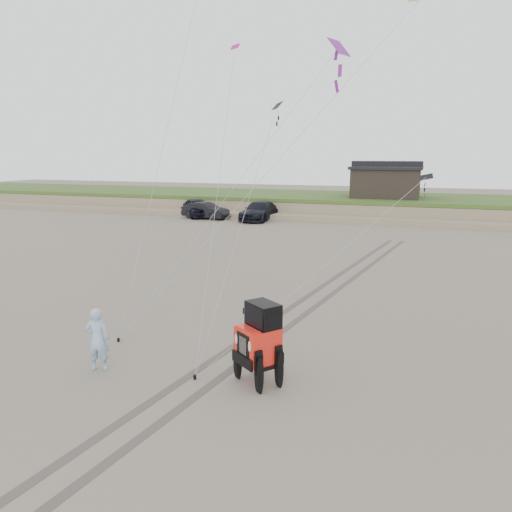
# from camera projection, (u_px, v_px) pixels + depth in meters

# --- Properties ---
(ground) EXTENTS (160.00, 160.00, 0.00)m
(ground) POSITION_uv_depth(u_px,v_px,m) (184.00, 367.00, 13.68)
(ground) COLOR #6B6054
(ground) RESTS_ON ground
(dune_ridge) EXTENTS (160.00, 14.25, 1.73)m
(dune_ridge) POSITION_uv_depth(u_px,v_px,m) (364.00, 206.00, 48.17)
(dune_ridge) COLOR #7A6B54
(dune_ridge) RESTS_ON ground
(cabin) EXTENTS (6.40, 5.40, 3.35)m
(cabin) POSITION_uv_depth(u_px,v_px,m) (386.00, 181.00, 46.57)
(cabin) COLOR black
(cabin) RESTS_ON dune_ridge
(truck_a) EXTENTS (4.75, 5.19, 1.72)m
(truck_a) POSITION_uv_depth(u_px,v_px,m) (197.00, 207.00, 46.11)
(truck_a) COLOR black
(truck_a) RESTS_ON ground
(truck_b) EXTENTS (4.64, 2.34, 1.46)m
(truck_b) POSITION_uv_depth(u_px,v_px,m) (206.00, 211.00, 44.76)
(truck_b) COLOR black
(truck_b) RESTS_ON ground
(truck_c) EXTENTS (2.30, 5.61, 1.63)m
(truck_c) POSITION_uv_depth(u_px,v_px,m) (259.00, 211.00, 43.76)
(truck_c) COLOR black
(truck_c) RESTS_ON ground
(jeep) EXTENTS (4.26, 4.78, 1.68)m
(jeep) POSITION_uv_depth(u_px,v_px,m) (258.00, 352.00, 12.56)
(jeep) COLOR red
(jeep) RESTS_ON ground
(man) EXTENTS (0.73, 0.59, 1.74)m
(man) POSITION_uv_depth(u_px,v_px,m) (98.00, 339.00, 13.33)
(man) COLOR #82A3CA
(man) RESTS_ON ground
(kite_flock) EXTENTS (9.09, 5.28, 9.17)m
(kite_flock) POSITION_uv_depth(u_px,v_px,m) (332.00, 35.00, 18.51)
(kite_flock) COLOR black
(kite_flock) RESTS_ON ground
(stake_main) EXTENTS (0.08, 0.08, 0.12)m
(stake_main) POSITION_uv_depth(u_px,v_px,m) (118.00, 340.00, 15.50)
(stake_main) COLOR black
(stake_main) RESTS_ON ground
(stake_aux) EXTENTS (0.08, 0.08, 0.12)m
(stake_aux) POSITION_uv_depth(u_px,v_px,m) (195.00, 377.00, 12.92)
(stake_aux) COLOR black
(stake_aux) RESTS_ON ground
(tire_tracks) EXTENTS (5.22, 29.74, 0.01)m
(tire_tracks) POSITION_uv_depth(u_px,v_px,m) (318.00, 296.00, 20.42)
(tire_tracks) COLOR #4C443D
(tire_tracks) RESTS_ON ground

